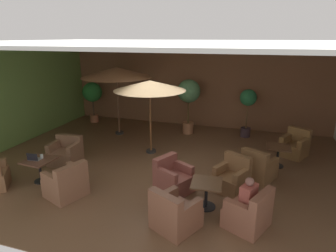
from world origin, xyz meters
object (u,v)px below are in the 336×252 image
(cafe_table_front_left, at_px, (39,165))
(armchair_front_left_east, at_px, (66,153))
(potted_tree_mid_right, at_px, (248,104))
(patron_blue_shirt, at_px, (248,195))
(iced_drink_cup, at_px, (42,156))
(open_laptop, at_px, (34,158))
(armchair_front_left_north, at_px, (66,184))
(armchair_front_right_north, at_px, (173,179))
(potted_tree_mid_left, at_px, (92,94))
(armchair_front_right_south, at_px, (249,213))
(patio_umbrella_tall_red, at_px, (150,86))
(armchair_mid_center_east, at_px, (294,146))
(armchair_mid_center_north, at_px, (258,168))
(patio_umbrella_center_beige, at_px, (116,73))
(armchair_front_right_west, at_px, (232,178))
(potted_tree_left_corner, at_px, (189,95))
(cafe_table_front_right, at_px, (206,189))
(armchair_front_right_east, at_px, (175,214))
(cafe_table_mid_center, at_px, (278,152))

(cafe_table_front_left, height_order, armchair_front_left_east, armchair_front_left_east)
(potted_tree_mid_right, bearing_deg, patron_blue_shirt, -86.99)
(armchair_front_left_east, distance_m, iced_drink_cup, 1.14)
(armchair_front_left_east, height_order, open_laptop, open_laptop)
(armchair_front_left_north, distance_m, potted_tree_mid_right, 6.91)
(armchair_front_left_north, height_order, armchair_front_right_north, armchair_front_left_north)
(cafe_table_front_left, bearing_deg, potted_tree_mid_left, 106.92)
(armchair_front_right_south, relative_size, potted_tree_mid_left, 0.58)
(cafe_table_front_left, relative_size, patio_umbrella_tall_red, 0.32)
(armchair_mid_center_east, xyz_separation_m, patio_umbrella_tall_red, (-4.46, -1.11, 1.88))
(potted_tree_mid_left, distance_m, patron_blue_shirt, 8.84)
(armchair_mid_center_north, relative_size, open_laptop, 3.16)
(cafe_table_front_left, height_order, patio_umbrella_center_beige, patio_umbrella_center_beige)
(armchair_front_right_west, relative_size, open_laptop, 2.90)
(potted_tree_left_corner, xyz_separation_m, potted_tree_mid_right, (2.19, 0.24, -0.23))
(cafe_table_front_right, distance_m, armchair_front_right_south, 1.03)
(potted_tree_left_corner, xyz_separation_m, patron_blue_shirt, (2.48, -5.31, -0.81))
(cafe_table_front_right, xyz_separation_m, armchair_front_right_south, (0.93, -0.44, -0.13))
(potted_tree_left_corner, distance_m, potted_tree_mid_right, 2.21)
(cafe_table_front_right, height_order, iced_drink_cup, iced_drink_cup)
(potted_tree_mid_left, bearing_deg, open_laptop, -74.20)
(cafe_table_front_left, height_order, patio_umbrella_tall_red, patio_umbrella_tall_red)
(cafe_table_front_right, height_order, armchair_front_right_south, armchair_front_right_south)
(cafe_table_front_right, height_order, potted_tree_left_corner, potted_tree_left_corner)
(armchair_front_right_north, distance_m, armchair_mid_center_east, 4.47)
(armchair_front_left_north, bearing_deg, armchair_front_right_east, -7.93)
(armchair_front_right_south, bearing_deg, patio_umbrella_center_beige, 138.79)
(potted_tree_mid_right, bearing_deg, iced_drink_cup, -133.78)
(cafe_table_mid_center, xyz_separation_m, patio_umbrella_center_beige, (-5.76, 1.28, 1.92))
(armchair_mid_center_north, xyz_separation_m, armchair_mid_center_east, (1.08, 2.00, 0.01))
(armchair_front_right_west, distance_m, open_laptop, 5.05)
(patio_umbrella_center_beige, bearing_deg, cafe_table_mid_center, -12.49)
(armchair_mid_center_north, distance_m, potted_tree_mid_right, 3.58)
(armchair_mid_center_east, height_order, patio_umbrella_center_beige, patio_umbrella_center_beige)
(patio_umbrella_center_beige, bearing_deg, armchair_front_left_east, -95.65)
(armchair_front_left_east, distance_m, patio_umbrella_tall_red, 3.25)
(armchair_front_right_south, bearing_deg, cafe_table_front_left, 176.52)
(armchair_mid_center_north, bearing_deg, armchair_front_right_west, -127.61)
(cafe_table_front_left, xyz_separation_m, cafe_table_mid_center, (5.97, 2.84, -0.02))
(patio_umbrella_tall_red, distance_m, patron_blue_shirt, 4.63)
(potted_tree_mid_right, bearing_deg, potted_tree_left_corner, -173.72)
(armchair_front_right_west, xyz_separation_m, potted_tree_mid_left, (-6.42, 4.23, 0.95))
(armchair_front_left_east, relative_size, potted_tree_mid_left, 0.49)
(armchair_front_left_north, relative_size, armchair_front_right_north, 1.00)
(armchair_front_left_north, xyz_separation_m, potted_tree_mid_right, (3.84, 5.66, 0.96))
(armchair_front_left_north, height_order, patio_umbrella_center_beige, patio_umbrella_center_beige)
(patio_umbrella_center_beige, bearing_deg, patron_blue_shirt, -41.31)
(armchair_front_left_east, relative_size, armchair_mid_center_east, 0.85)
(armchair_front_left_east, relative_size, cafe_table_mid_center, 1.30)
(armchair_front_right_south, distance_m, armchair_mid_center_north, 2.16)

